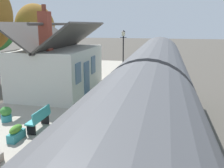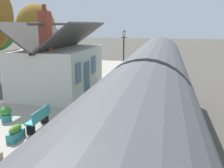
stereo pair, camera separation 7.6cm
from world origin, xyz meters
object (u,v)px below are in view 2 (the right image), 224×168
planter_bench_right (16,133)px  tree_behind_building (36,28)px  station_building (59,68)px  planter_by_door (123,80)px  lamp_post_platform (124,45)px  train (144,133)px  bench_near_building (39,118)px  station_sign_board (49,139)px  planter_edge_far (6,114)px

planter_bench_right → tree_behind_building: (16.64, 8.26, 3.51)m
station_building → planter_by_door: bearing=-56.5°
station_building → tree_behind_building: (10.00, 7.04, 2.26)m
planter_by_door → lamp_post_platform: (2.90, 0.48, 2.19)m
planter_by_door → tree_behind_building: (7.57, 10.71, 3.34)m
train → planter_bench_right: (1.18, 4.89, -1.03)m
station_building → planter_by_door: (2.44, -3.67, -1.09)m
bench_near_building → lamp_post_platform: bearing=-8.3°
train → station_sign_board: train is taller
planter_bench_right → lamp_post_platform: bearing=-9.4°
train → bench_near_building: 5.09m
tree_behind_building → lamp_post_platform: bearing=-114.5°
station_sign_board → tree_behind_building: bearing=29.8°
planter_edge_far → lamp_post_platform: bearing=-18.4°
station_building → planter_by_door: size_ratio=7.42×
planter_edge_far → station_building: bearing=-3.1°
tree_behind_building → bench_near_building: bearing=-151.0°
planter_edge_far → tree_behind_building: bearing=24.1°
train → planter_bench_right: size_ratio=28.11×
train → station_building: (7.83, 6.11, 0.23)m
planter_edge_far → planter_bench_right: bearing=-135.8°
bench_near_building → planter_edge_far: bench_near_building is taller
planter_edge_far → tree_behind_building: size_ratio=0.09×
planter_edge_far → lamp_post_platform: lamp_post_platform is taller
station_sign_board → station_building: bearing=22.8°
planter_by_door → tree_behind_building: 13.53m
bench_near_building → planter_edge_far: bearing=75.9°
lamp_post_platform → tree_behind_building: 11.30m
lamp_post_platform → station_sign_board: 13.93m
planter_edge_far → planter_bench_right: (-1.54, -1.50, -0.07)m
train → lamp_post_platform: lamp_post_platform is taller
planter_by_door → planter_edge_far: size_ratio=1.27×
station_sign_board → lamp_post_platform: bearing=1.6°
train → planter_by_door: size_ratio=25.59×
planter_bench_right → lamp_post_platform: 12.36m
station_building → lamp_post_platform: (5.33, -3.19, 1.10)m
train → station_sign_board: bearing=105.3°
planter_bench_right → tree_behind_building: tree_behind_building is taller
lamp_post_platform → station_sign_board: size_ratio=2.41×
bench_near_building → planter_bench_right: 1.15m
train → planter_bench_right: train is taller
station_building → planter_bench_right: station_building is taller
train → planter_edge_far: 7.01m
train → lamp_post_platform: 13.54m
station_sign_board → bench_near_building: bearing=33.8°
planter_bench_right → planter_by_door: bearing=-15.1°
bench_near_building → station_sign_board: (-2.94, -1.97, 0.71)m
bench_near_building → station_sign_board: 3.61m
station_building → bench_near_building: 5.90m
station_building → tree_behind_building: tree_behind_building is taller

